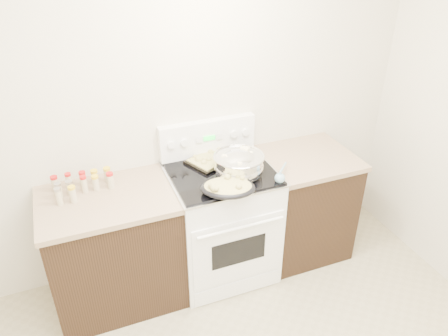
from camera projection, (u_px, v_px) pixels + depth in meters
name	position (u px, v px, depth m)	size (l,w,h in m)	color
room_shell	(274.00, 198.00, 1.55)	(4.10, 3.60, 2.75)	beige
counter_left	(115.00, 249.00, 3.18)	(0.93, 0.67, 0.92)	black
counter_right	(302.00, 203.00, 3.67)	(0.73, 0.67, 0.92)	black
kitchen_range	(221.00, 221.00, 3.42)	(0.78, 0.73, 1.22)	white
mixing_bowl	(239.00, 165.00, 3.10)	(0.41, 0.41, 0.21)	silver
roasting_pan	(228.00, 187.00, 2.92)	(0.44, 0.38, 0.12)	black
baking_sheet	(212.00, 159.00, 3.32)	(0.45, 0.39, 0.06)	black
wooden_spoon	(226.00, 168.00, 3.20)	(0.08, 0.26, 0.04)	#B17950
blue_ladle	(280.00, 177.00, 3.06)	(0.19, 0.22, 0.09)	#79A3B5
spice_jars	(81.00, 184.00, 2.98)	(0.41, 0.23, 0.13)	#BFB28C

